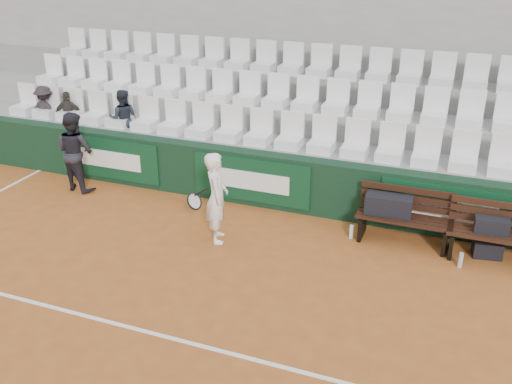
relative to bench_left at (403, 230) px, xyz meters
name	(u,v)px	position (x,y,z in m)	size (l,w,h in m)	color
ground	(155,334)	(-2.56, -3.45, -0.23)	(80.00, 80.00, 0.00)	#A75925
court_baseline	(155,334)	(-2.56, -3.45, -0.22)	(18.00, 0.06, 0.01)	white
back_barrier	(268,180)	(-2.49, 0.54, 0.28)	(18.00, 0.34, 1.00)	#10311D
grandstand_tier_front	(276,167)	(-2.56, 1.18, 0.28)	(18.00, 0.95, 1.00)	gray
grandstand_tier_mid	(291,141)	(-2.56, 2.13, 0.50)	(18.00, 0.95, 1.45)	gray
grandstand_tier_back	(305,117)	(-2.56, 3.08, 0.72)	(18.00, 0.95, 1.90)	gray
grandstand_rear_wall	(315,53)	(-2.56, 3.70, 1.98)	(18.00, 0.30, 4.40)	#999997
seat_row_front	(274,129)	(-2.56, 1.00, 1.09)	(11.90, 0.44, 0.63)	white
seat_row_mid	(290,92)	(-2.56, 1.95, 1.54)	(11.90, 0.44, 0.63)	white
seat_row_back	(305,60)	(-2.56, 2.90, 1.99)	(11.90, 0.44, 0.63)	silver
bench_left	(403,230)	(0.00, 0.00, 0.00)	(1.50, 0.56, 0.45)	black
bench_right	(497,248)	(1.40, -0.07, 0.00)	(1.50, 0.56, 0.45)	#341A0F
sports_bag_left	(389,205)	(-0.27, 0.04, 0.38)	(0.73, 0.31, 0.31)	black
sports_bag_right	(492,225)	(1.28, -0.03, 0.34)	(0.49, 0.23, 0.23)	black
sports_bag_ground	(487,249)	(1.28, 0.02, -0.09)	(0.43, 0.26, 0.26)	black
water_bottle_near	(351,232)	(-0.80, -0.15, -0.11)	(0.07, 0.07, 0.24)	silver
water_bottle_far	(461,260)	(0.92, -0.45, -0.11)	(0.07, 0.07, 0.24)	#ACBBC3
tennis_player	(217,197)	(-2.82, -0.96, 0.53)	(0.77, 0.65, 1.50)	white
ball_kid	(75,151)	(-6.18, -0.06, 0.55)	(0.75, 0.58, 1.54)	black
spectator_a	(43,91)	(-7.72, 1.05, 1.32)	(0.71, 0.41, 1.09)	black
spectator_b	(66,95)	(-7.13, 1.05, 1.29)	(0.60, 0.25, 1.03)	#2F2B26
spectator_c	(121,97)	(-5.79, 1.05, 1.37)	(0.58, 0.45, 1.19)	#1F252F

